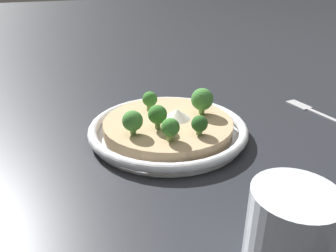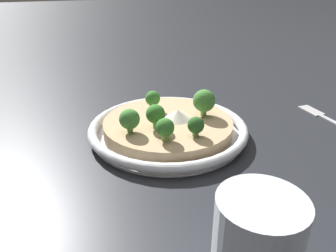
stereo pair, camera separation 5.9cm
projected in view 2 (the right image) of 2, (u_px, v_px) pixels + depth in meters
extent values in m
plane|color=#23262B|center=(168.00, 136.00, 0.60)|extent=(6.00, 6.00, 0.00)
cylinder|color=silver|center=(168.00, 134.00, 0.60)|extent=(0.27, 0.27, 0.01)
torus|color=silver|center=(168.00, 128.00, 0.59)|extent=(0.29, 0.29, 0.02)
cylinder|color=tan|center=(168.00, 126.00, 0.59)|extent=(0.23, 0.23, 0.02)
cone|color=white|center=(177.00, 113.00, 0.59)|extent=(0.05, 0.05, 0.02)
cylinder|color=#759E4C|center=(196.00, 132.00, 0.53)|extent=(0.01, 0.01, 0.01)
sphere|color=#285B23|center=(196.00, 125.00, 0.52)|extent=(0.03, 0.03, 0.03)
cylinder|color=#759E4C|center=(205.00, 111.00, 0.60)|extent=(0.01, 0.01, 0.02)
sphere|color=#428438|center=(205.00, 102.00, 0.59)|extent=(0.04, 0.04, 0.04)
cylinder|color=#668E47|center=(156.00, 123.00, 0.55)|extent=(0.01, 0.01, 0.02)
sphere|color=#387A2D|center=(155.00, 114.00, 0.54)|extent=(0.03, 0.03, 0.03)
cylinder|color=#759E4C|center=(153.00, 105.00, 0.62)|extent=(0.02, 0.02, 0.02)
sphere|color=#387A2D|center=(153.00, 98.00, 0.62)|extent=(0.03, 0.03, 0.03)
cylinder|color=#668E47|center=(130.00, 128.00, 0.54)|extent=(0.01, 0.01, 0.02)
sphere|color=#428438|center=(129.00, 119.00, 0.53)|extent=(0.03, 0.03, 0.03)
cylinder|color=#84A856|center=(165.00, 135.00, 0.51)|extent=(0.02, 0.02, 0.02)
sphere|color=#387A2D|center=(165.00, 127.00, 0.51)|extent=(0.03, 0.03, 0.03)
cylinder|color=silver|center=(257.00, 242.00, 0.30)|extent=(0.08, 0.08, 0.10)
cube|color=#B7B7BC|center=(311.00, 110.00, 0.70)|extent=(0.06, 0.03, 0.00)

